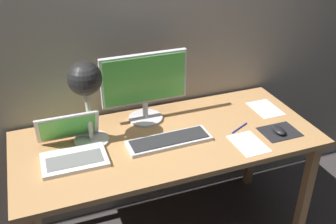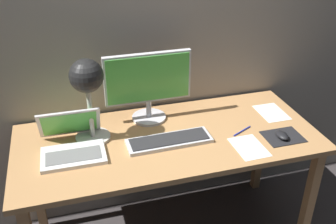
% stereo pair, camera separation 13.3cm
% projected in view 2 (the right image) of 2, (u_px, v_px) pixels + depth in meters
% --- Properties ---
extents(back_wall, '(4.80, 0.06, 2.60)m').
position_uv_depth(back_wall, '(148.00, 12.00, 2.12)').
color(back_wall, gray).
rests_on(back_wall, ground).
extents(desk, '(1.60, 0.70, 0.74)m').
position_uv_depth(desk, '(168.00, 149.00, 2.10)').
color(desk, tan).
rests_on(desk, ground).
extents(monitor, '(0.48, 0.19, 0.40)m').
position_uv_depth(monitor, '(148.00, 83.00, 2.11)').
color(monitor, silver).
rests_on(monitor, desk).
extents(keyboard_main, '(0.44, 0.15, 0.03)m').
position_uv_depth(keyboard_main, '(169.00, 141.00, 2.00)').
color(keyboard_main, silver).
rests_on(keyboard_main, desk).
extents(laptop, '(0.31, 0.31, 0.20)m').
position_uv_depth(laptop, '(72.00, 140.00, 1.93)').
color(laptop, silver).
rests_on(laptop, desk).
extents(desk_lamp, '(0.18, 0.18, 0.44)m').
position_uv_depth(desk_lamp, '(87.00, 83.00, 1.89)').
color(desk_lamp, beige).
rests_on(desk_lamp, desk).
extents(mousepad, '(0.20, 0.16, 0.00)m').
position_uv_depth(mousepad, '(283.00, 137.00, 2.05)').
color(mousepad, black).
rests_on(mousepad, desk).
extents(mouse, '(0.06, 0.10, 0.03)m').
position_uv_depth(mouse, '(282.00, 135.00, 2.04)').
color(mouse, black).
rests_on(mouse, mousepad).
extents(paper_sheet_near_mouse, '(0.15, 0.21, 0.00)m').
position_uv_depth(paper_sheet_near_mouse, '(272.00, 113.00, 2.28)').
color(paper_sheet_near_mouse, white).
rests_on(paper_sheet_near_mouse, desk).
extents(paper_sheet_by_keyboard, '(0.15, 0.21, 0.00)m').
position_uv_depth(paper_sheet_by_keyboard, '(249.00, 147.00, 1.97)').
color(paper_sheet_by_keyboard, white).
rests_on(paper_sheet_by_keyboard, desk).
extents(pen, '(0.13, 0.07, 0.01)m').
position_uv_depth(pen, '(242.00, 131.00, 2.10)').
color(pen, '#2633A5').
rests_on(pen, desk).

